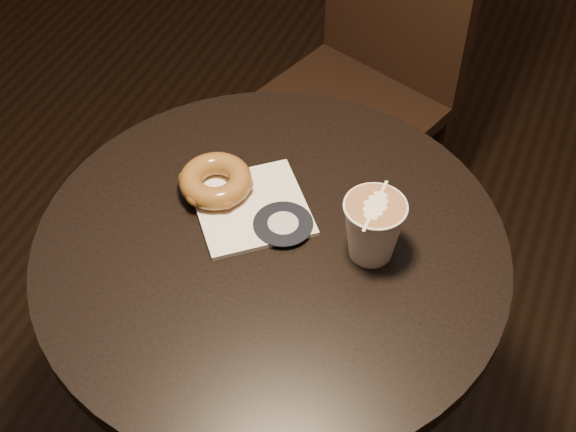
{
  "coord_description": "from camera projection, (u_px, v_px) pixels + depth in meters",
  "views": [
    {
      "loc": [
        0.32,
        -0.69,
        1.65
      ],
      "look_at": [
        0.01,
        0.03,
        0.79
      ],
      "focal_mm": 50.0,
      "sensor_mm": 36.0,
      "label": 1
    }
  ],
  "objects": [
    {
      "name": "cafe_table",
      "position": [
        273.0,
        321.0,
        1.32
      ],
      "size": [
        0.7,
        0.7,
        0.75
      ],
      "color": "black",
      "rests_on": "ground"
    },
    {
      "name": "chair",
      "position": [
        371.0,
        57.0,
        1.82
      ],
      "size": [
        0.48,
        0.48,
        0.97
      ],
      "rotation": [
        0.0,
        0.0,
        -0.33
      ],
      "color": "black",
      "rests_on": "ground"
    },
    {
      "name": "pastry_bag",
      "position": [
        251.0,
        208.0,
        1.22
      ],
      "size": [
        0.23,
        0.23,
        0.01
      ],
      "primitive_type": "cube",
      "rotation": [
        0.0,
        0.0,
        0.7
      ],
      "color": "white",
      "rests_on": "cafe_table"
    },
    {
      "name": "doughnut",
      "position": [
        216.0,
        181.0,
        1.22
      ],
      "size": [
        0.11,
        0.11,
        0.04
      ],
      "primitive_type": "torus",
      "color": "brown",
      "rests_on": "pastry_bag"
    },
    {
      "name": "latte_cup",
      "position": [
        373.0,
        229.0,
        1.13
      ],
      "size": [
        0.09,
        0.09,
        0.1
      ],
      "primitive_type": null,
      "color": "white",
      "rests_on": "cafe_table"
    }
  ]
}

